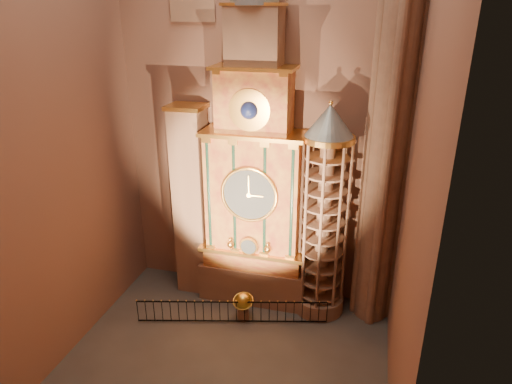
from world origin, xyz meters
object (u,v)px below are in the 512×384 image
(portrait_tower, at_px, (192,202))
(iron_railing, at_px, (232,312))
(celestial_globe, at_px, (243,304))
(astronomical_clock, at_px, (254,180))
(stair_turret, at_px, (324,216))

(portrait_tower, height_order, iron_railing, portrait_tower)
(celestial_globe, bearing_deg, iron_railing, -136.29)
(celestial_globe, bearing_deg, astronomical_clock, 89.58)
(astronomical_clock, relative_size, stair_turret, 1.55)
(stair_turret, bearing_deg, portrait_tower, 177.67)
(astronomical_clock, distance_m, celestial_globe, 6.16)
(astronomical_clock, bearing_deg, iron_railing, -100.09)
(portrait_tower, bearing_deg, iron_railing, -41.25)
(portrait_tower, relative_size, iron_railing, 1.13)
(portrait_tower, relative_size, stair_turret, 0.94)
(stair_turret, bearing_deg, celestial_globe, -151.87)
(portrait_tower, xyz_separation_m, celestial_globe, (3.38, -2.16, -4.25))
(portrait_tower, xyz_separation_m, stair_turret, (6.90, -0.28, 0.12))
(celestial_globe, distance_m, iron_railing, 0.66)
(astronomical_clock, height_order, celestial_globe, astronomical_clock)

